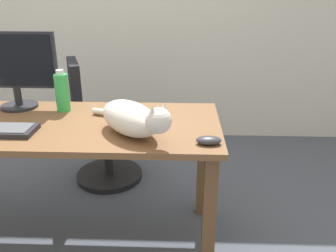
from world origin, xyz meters
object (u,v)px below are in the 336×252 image
Objects in this scene: monitor at (13,67)px; cat at (132,118)px; office_chair at (99,132)px; water_bottle at (62,92)px; computer_mouse at (209,140)px.

cat is at bearing -27.92° from monitor.
water_bottle reaches higher than office_chair.
cat is at bearing 165.19° from computer_mouse.
water_bottle is (-0.42, 0.32, 0.02)m from cat.
monitor is 0.30m from water_bottle.
water_bottle is at bearing -97.33° from office_chair.
computer_mouse is (0.34, -0.09, -0.06)m from cat.
monitor is at bearing -126.59° from office_chair.
monitor is 2.14× the size of water_bottle.
monitor reaches higher than cat.
monitor is (-0.33, -0.44, 0.56)m from office_chair.
office_chair is at bearing 127.85° from computer_mouse.
water_bottle is (-0.06, -0.49, 0.43)m from office_chair.
water_bottle is at bearing 142.68° from cat.
monitor is at bearing 170.80° from water_bottle.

